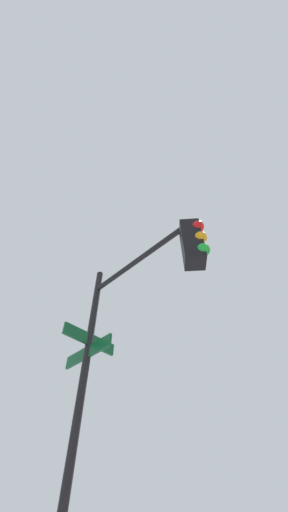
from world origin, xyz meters
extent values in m
cylinder|color=black|center=(-7.31, -7.22, 2.51)|extent=(0.12, 0.12, 5.01)
cylinder|color=black|center=(-6.61, -6.39, 4.61)|extent=(1.49, 1.72, 0.09)
cube|color=black|center=(-5.90, -5.56, 4.16)|extent=(0.28, 0.28, 0.80)
sphere|color=red|center=(-5.80, -5.45, 4.41)|extent=(0.18, 0.18, 0.18)
sphere|color=orange|center=(-5.80, -5.45, 4.16)|extent=(0.18, 0.18, 0.18)
sphere|color=green|center=(-5.80, -5.45, 3.91)|extent=(0.18, 0.18, 0.18)
cube|color=#0F5128|center=(-7.31, -7.22, 3.33)|extent=(0.74, 0.86, 0.20)
cube|color=#0F5128|center=(-7.31, -7.22, 3.55)|extent=(0.79, 0.68, 0.20)
camera|label=1|loc=(-3.30, -6.05, 1.20)|focal=19.48mm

